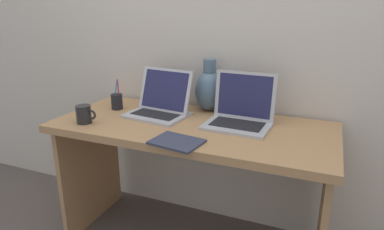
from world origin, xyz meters
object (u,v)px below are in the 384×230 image
(laptop_left, at_px, (161,103))
(green_vase, at_px, (209,89))
(laptop_right, at_px, (241,111))
(pen_cup, at_px, (117,101))
(coffee_mug, at_px, (84,114))
(notebook_stack, at_px, (177,142))

(laptop_left, xyz_separation_m, green_vase, (0.23, 0.18, 0.06))
(laptop_right, relative_size, pen_cup, 1.85)
(laptop_right, distance_m, coffee_mug, 0.83)
(laptop_right, bearing_deg, pen_cup, -178.53)
(pen_cup, bearing_deg, coffee_mug, -93.14)
(laptop_left, relative_size, green_vase, 1.18)
(notebook_stack, relative_size, pen_cup, 1.22)
(notebook_stack, relative_size, coffee_mug, 1.90)
(green_vase, relative_size, coffee_mug, 2.59)
(laptop_left, distance_m, laptop_right, 0.46)
(laptop_right, bearing_deg, coffee_mug, -158.78)
(coffee_mug, bearing_deg, laptop_right, 21.22)
(notebook_stack, bearing_deg, laptop_right, 60.90)
(green_vase, height_order, pen_cup, green_vase)
(laptop_left, height_order, notebook_stack, laptop_left)
(laptop_right, relative_size, notebook_stack, 1.51)
(laptop_left, relative_size, coffee_mug, 3.05)
(laptop_left, relative_size, notebook_stack, 1.60)
(green_vase, relative_size, notebook_stack, 1.36)
(green_vase, distance_m, notebook_stack, 0.55)
(notebook_stack, bearing_deg, green_vase, 93.57)
(coffee_mug, xyz_separation_m, pen_cup, (0.02, 0.28, 0.00))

